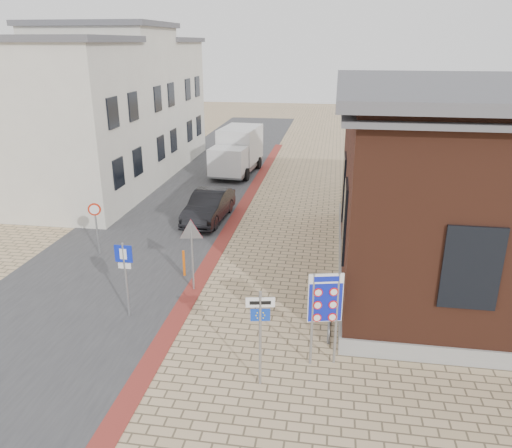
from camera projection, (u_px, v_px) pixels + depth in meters
The scene contains 15 objects.
ground at pixel (226, 365), 13.14m from camera, with size 120.00×120.00×0.00m, color tan.
road_strip at pixel (187, 194), 27.86m from camera, with size 7.00×60.00×0.02m, color #38383A.
curb_strip at pixel (230, 229), 22.71m from camera, with size 0.60×40.00×0.02m, color maroon.
townhouse_near at pixel (57, 125), 24.46m from camera, with size 7.40×6.40×8.30m.
townhouse_mid at pixel (109, 103), 29.88m from camera, with size 7.40×6.40×9.10m.
townhouse_far at pixel (145, 99), 35.59m from camera, with size 7.40×6.40×8.30m.
bike_rack at pixel (329, 321), 14.71m from camera, with size 0.08×1.80×0.60m.
sedan at pixel (209, 206), 23.58m from camera, with size 1.50×4.29×1.41m, color black.
box_truck at pixel (237, 151), 31.88m from camera, with size 2.68×5.62×2.86m.
border_sign at pixel (325, 300), 12.60m from camera, with size 0.88×0.25×2.62m.
essen_sign at pixel (260, 324), 11.86m from camera, with size 0.69×0.17×2.56m.
parking_sign at pixel (125, 267), 14.94m from camera, with size 0.54×0.07×2.45m.
yield_sign at pixel (191, 238), 16.50m from camera, with size 0.89×0.22×2.51m.
speed_sign at pixel (96, 221), 19.56m from camera, with size 0.49×0.17×2.14m.
bollard at pixel (184, 263), 18.00m from camera, with size 0.09×0.09×0.99m, color orange.
Camera 1 is at (2.51, -10.80, 8.01)m, focal length 35.00 mm.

